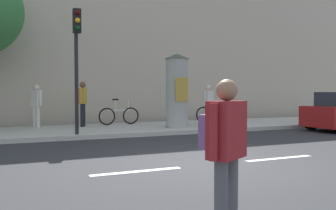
# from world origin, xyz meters

# --- Properties ---
(ground_plane) EXTENTS (80.00, 80.00, 0.00)m
(ground_plane) POSITION_xyz_m (0.00, 0.00, 0.00)
(ground_plane) COLOR #2B2B2D
(sidewalk_curb) EXTENTS (36.00, 4.00, 0.15)m
(sidewalk_curb) POSITION_xyz_m (0.00, 7.00, 0.07)
(sidewalk_curb) COLOR #B2ADA3
(sidewalk_curb) RESTS_ON ground_plane
(lane_markings) EXTENTS (25.80, 0.16, 0.01)m
(lane_markings) POSITION_xyz_m (-0.00, 0.00, 0.00)
(lane_markings) COLOR silver
(lane_markings) RESTS_ON ground_plane
(building_backdrop) EXTENTS (36.00, 5.00, 8.97)m
(building_backdrop) POSITION_xyz_m (0.00, 12.00, 4.49)
(building_backdrop) COLOR #B7A893
(building_backdrop) RESTS_ON ground_plane
(traffic_light) EXTENTS (0.24, 0.45, 3.99)m
(traffic_light) POSITION_xyz_m (-1.96, 5.24, 2.86)
(traffic_light) COLOR black
(traffic_light) RESTS_ON sidewalk_curb
(poster_column) EXTENTS (0.94, 0.94, 2.85)m
(poster_column) POSITION_xyz_m (1.99, 6.14, 1.60)
(poster_column) COLOR #9E9B93
(poster_column) RESTS_ON sidewalk_curb
(pedestrian_in_dark_shirt) EXTENTS (0.57, 0.51, 1.65)m
(pedestrian_in_dark_shirt) POSITION_xyz_m (-1.86, -3.30, 0.99)
(pedestrian_in_dark_shirt) COLOR #4C4C51
(pedestrian_in_dark_shirt) RESTS_ON ground_plane
(pedestrian_with_backpack) EXTENTS (0.58, 0.45, 1.66)m
(pedestrian_with_backpack) POSITION_xyz_m (3.48, 6.32, 1.13)
(pedestrian_with_backpack) COLOR black
(pedestrian_with_backpack) RESTS_ON sidewalk_curb
(pedestrian_tallest) EXTENTS (0.40, 0.55, 1.78)m
(pedestrian_tallest) POSITION_xyz_m (-1.30, 7.94, 1.20)
(pedestrian_tallest) COLOR black
(pedestrian_tallest) RESTS_ON sidewalk_curb
(pedestrian_in_red_top) EXTENTS (0.41, 0.50, 1.66)m
(pedestrian_in_red_top) POSITION_xyz_m (-3.01, 8.29, 1.12)
(pedestrian_in_red_top) COLOR silver
(pedestrian_in_red_top) RESTS_ON sidewalk_curb
(bicycle_leaning) EXTENTS (1.77, 0.15, 1.09)m
(bicycle_leaning) POSITION_xyz_m (4.45, 7.58, 0.54)
(bicycle_leaning) COLOR black
(bicycle_leaning) RESTS_ON sidewalk_curb
(bicycle_upright) EXTENTS (1.77, 0.16, 1.09)m
(bicycle_upright) POSITION_xyz_m (0.25, 8.18, 0.54)
(bicycle_upright) COLOR black
(bicycle_upright) RESTS_ON sidewalk_curb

